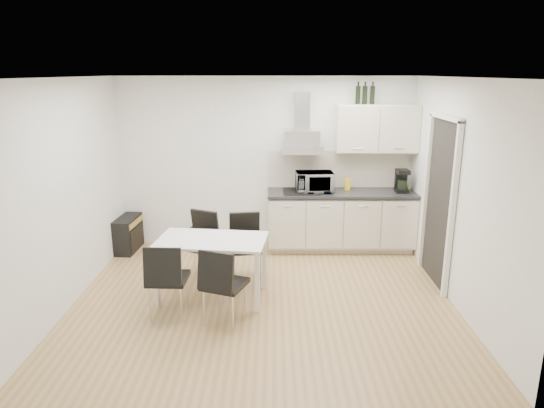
# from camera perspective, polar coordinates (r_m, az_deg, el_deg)

# --- Properties ---
(ground) EXTENTS (4.50, 4.50, 0.00)m
(ground) POSITION_cam_1_polar(r_m,az_deg,el_deg) (5.99, -1.04, -11.04)
(ground) COLOR tan
(ground) RESTS_ON ground
(wall_back) EXTENTS (4.50, 0.10, 2.60)m
(wall_back) POSITION_cam_1_polar(r_m,az_deg,el_deg) (7.49, -0.79, 4.86)
(wall_back) COLOR white
(wall_back) RESTS_ON ground
(wall_front) EXTENTS (4.50, 0.10, 2.60)m
(wall_front) POSITION_cam_1_polar(r_m,az_deg,el_deg) (3.63, -1.77, -6.67)
(wall_front) COLOR white
(wall_front) RESTS_ON ground
(wall_left) EXTENTS (0.10, 4.00, 2.60)m
(wall_left) POSITION_cam_1_polar(r_m,az_deg,el_deg) (6.02, -23.05, 1.02)
(wall_left) COLOR white
(wall_left) RESTS_ON ground
(wall_right) EXTENTS (0.10, 4.00, 2.60)m
(wall_right) POSITION_cam_1_polar(r_m,az_deg,el_deg) (5.93, 21.18, 1.02)
(wall_right) COLOR white
(wall_right) RESTS_ON ground
(ceiling) EXTENTS (4.50, 4.50, 0.00)m
(ceiling) POSITION_cam_1_polar(r_m,az_deg,el_deg) (5.37, -1.18, 14.68)
(ceiling) COLOR white
(ceiling) RESTS_ON wall_back
(doorway) EXTENTS (0.08, 1.04, 2.10)m
(doorway) POSITION_cam_1_polar(r_m,az_deg,el_deg) (6.48, 18.95, 0.08)
(doorway) COLOR white
(doorway) RESTS_ON ground
(kitchenette) EXTENTS (2.22, 0.64, 2.52)m
(kitchenette) POSITION_cam_1_polar(r_m,az_deg,el_deg) (7.41, 8.45, 0.86)
(kitchenette) COLOR beige
(kitchenette) RESTS_ON ground
(dining_table) EXTENTS (1.35, 0.86, 0.75)m
(dining_table) POSITION_cam_1_polar(r_m,az_deg,el_deg) (5.81, -7.08, -4.96)
(dining_table) COLOR white
(dining_table) RESTS_ON ground
(chair_far_left) EXTENTS (0.61, 0.64, 0.88)m
(chair_far_left) POSITION_cam_1_polar(r_m,az_deg,el_deg) (6.49, -8.76, -4.88)
(chair_far_left) COLOR black
(chair_far_left) RESTS_ON ground
(chair_far_right) EXTENTS (0.51, 0.56, 0.88)m
(chair_far_right) POSITION_cam_1_polar(r_m,az_deg,el_deg) (6.32, -3.07, -5.25)
(chair_far_right) COLOR black
(chair_far_right) RESTS_ON ground
(chair_near_left) EXTENTS (0.45, 0.51, 0.88)m
(chair_near_left) POSITION_cam_1_polar(r_m,az_deg,el_deg) (5.54, -12.13, -8.67)
(chair_near_left) COLOR black
(chair_near_left) RESTS_ON ground
(chair_near_right) EXTENTS (0.59, 0.62, 0.88)m
(chair_near_right) POSITION_cam_1_polar(r_m,az_deg,el_deg) (5.31, -5.56, -9.46)
(chair_near_right) COLOR black
(chair_near_right) RESTS_ON ground
(guitar_amp) EXTENTS (0.32, 0.65, 0.52)m
(guitar_amp) POSITION_cam_1_polar(r_m,az_deg,el_deg) (7.74, -16.56, -3.38)
(guitar_amp) COLOR black
(guitar_amp) RESTS_ON ground
(floor_speaker) EXTENTS (0.21, 0.19, 0.29)m
(floor_speaker) POSITION_cam_1_polar(r_m,az_deg,el_deg) (7.78, -8.86, -3.72)
(floor_speaker) COLOR black
(floor_speaker) RESTS_ON ground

